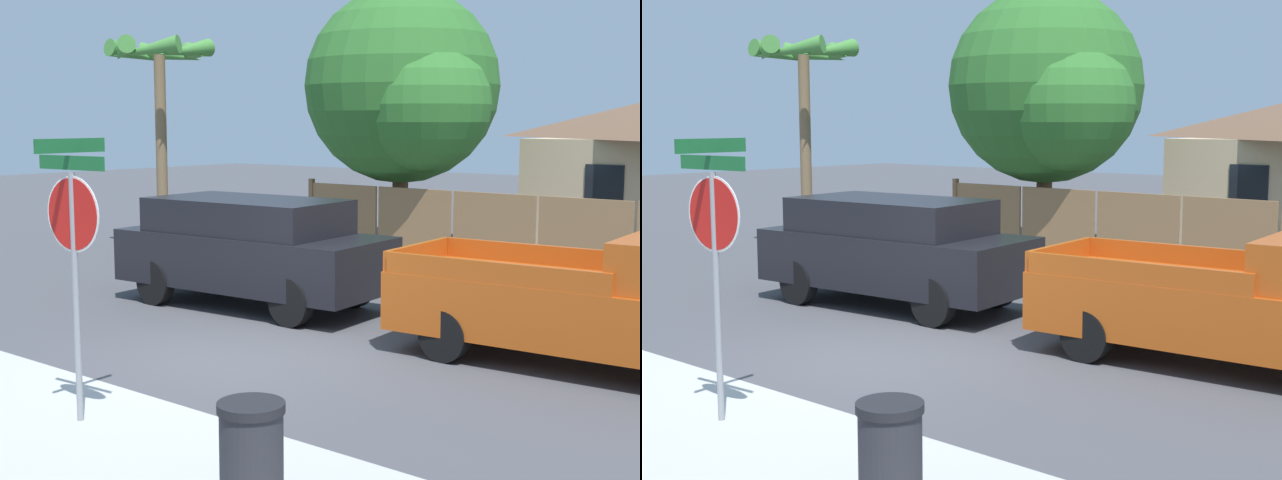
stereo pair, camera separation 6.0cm
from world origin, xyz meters
TOP-DOWN VIEW (x-y plane):
  - ground_plane at (0.00, 0.00)m, footprint 80.00×80.00m
  - sidewalk_strip at (0.00, -3.60)m, footprint 36.00×3.20m
  - wooden_fence at (1.14, 8.92)m, footprint 14.87×0.12m
  - oak_tree at (-4.08, 10.01)m, footprint 5.13×4.89m
  - palm_tree at (-8.75, 6.08)m, footprint 2.60×2.80m
  - red_suv at (-2.22, 2.55)m, footprint 5.01×2.42m
  - orange_pickup at (4.04, 2.57)m, footprint 5.11×2.35m
  - stop_sign at (0.58, -3.04)m, footprint 1.01×0.91m
  - trash_bin at (3.71, -3.59)m, footprint 0.56×0.56m

SIDE VIEW (x-z plane):
  - ground_plane at x=0.00m, z-range 0.00..0.00m
  - sidewalk_strip at x=0.00m, z-range 0.00..0.01m
  - trash_bin at x=3.71m, z-range 0.01..0.99m
  - wooden_fence at x=1.14m, z-range -0.05..1.72m
  - orange_pickup at x=4.04m, z-range -0.03..1.77m
  - red_suv at x=-2.22m, z-range 0.09..1.99m
  - stop_sign at x=0.58m, z-range 0.55..3.62m
  - oak_tree at x=-4.08m, z-range 0.72..7.28m
  - palm_tree at x=-8.75m, z-range 1.87..7.13m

